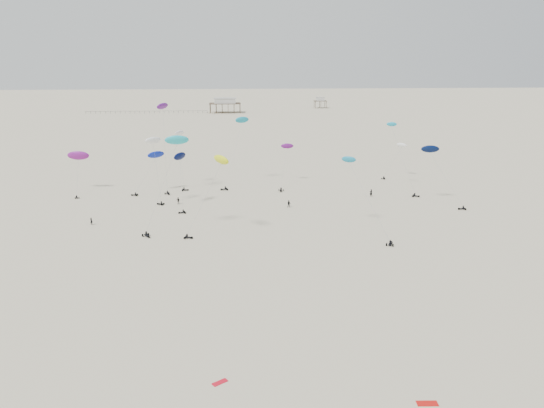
{
  "coord_description": "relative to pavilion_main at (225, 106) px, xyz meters",
  "views": [
    {
      "loc": [
        -8.36,
        -12.79,
        34.61
      ],
      "look_at": [
        0.0,
        88.0,
        7.0
      ],
      "focal_mm": 35.0,
      "sensor_mm": 36.0,
      "label": 1
    }
  ],
  "objects": [
    {
      "name": "rig_10",
      "position": [
        4.12,
        -212.54,
        8.49
      ],
      "size": [
        8.76,
        14.41,
        20.98
      ],
      "rotation": [
        0.0,
        0.0,
        1.82
      ],
      "color": "black",
      "rests_on": "ground"
    },
    {
      "name": "rig_1",
      "position": [
        29.8,
        -261.55,
        2.92
      ],
      "size": [
        8.25,
        16.96,
        20.12
      ],
      "rotation": [
        0.0,
        0.0,
        5.77
      ],
      "color": "black",
      "rests_on": "ground"
    },
    {
      "name": "rig_0",
      "position": [
        -15.15,
        -221.87,
        13.81
      ],
      "size": [
        3.99,
        6.99,
        24.02
      ],
      "rotation": [
        0.0,
        0.0,
        3.68
      ],
      "color": "black",
      "rests_on": "ground"
    },
    {
      "name": "pier_fence",
      "position": [
        -52.0,
        -0.0,
        -3.45
      ],
      "size": [
        80.2,
        0.2,
        1.5
      ],
      "color": "black",
      "rests_on": "ground"
    },
    {
      "name": "spectator_0",
      "position": [
        -28.32,
        -250.33,
        -4.22
      ],
      "size": [
        0.85,
        0.77,
        1.93
      ],
      "primitive_type": "imported",
      "rotation": [
        0.0,
        0.0,
        2.63
      ],
      "color": "black",
      "rests_on": "ground"
    },
    {
      "name": "rig_4",
      "position": [
        -10.27,
        -255.62,
        10.45
      ],
      "size": [
        10.12,
        7.62,
        20.23
      ],
      "rotation": [
        0.0,
        0.0,
        3.71
      ],
      "color": "black",
      "rests_on": "ground"
    },
    {
      "name": "rig_2",
      "position": [
        52.78,
        -237.77,
        6.34
      ],
      "size": [
        8.63,
        11.34,
        15.94
      ],
      "rotation": [
        0.0,
        0.0,
        1.6
      ],
      "color": "black",
      "rests_on": "ground"
    },
    {
      "name": "rig_9",
      "position": [
        48.42,
        -226.91,
        3.98
      ],
      "size": [
        6.24,
        14.35,
        20.77
      ],
      "rotation": [
        0.0,
        0.0,
        4.21
      ],
      "color": "black",
      "rests_on": "ground"
    },
    {
      "name": "rig_6",
      "position": [
        -11.5,
        -215.49,
        5.25
      ],
      "size": [
        4.14,
        10.89,
        16.13
      ],
      "rotation": [
        0.0,
        0.0,
        4.62
      ],
      "color": "black",
      "rests_on": "ground"
    },
    {
      "name": "spectator_2",
      "position": [
        -11.08,
        -234.52,
        -4.22
      ],
      "size": [
        1.33,
        1.02,
        2.0
      ],
      "primitive_type": "imported",
      "rotation": [
        0.0,
        0.0,
        5.92
      ],
      "color": "black",
      "rests_on": "ground"
    },
    {
      "name": "ground_plane",
      "position": [
        10.0,
        -150.0,
        -4.22
      ],
      "size": [
        900.0,
        900.0,
        0.0
      ],
      "primitive_type": "plane",
      "color": "beige"
    },
    {
      "name": "pavilion_small",
      "position": [
        70.0,
        30.0,
        -0.74
      ],
      "size": [
        9.0,
        7.0,
        8.0
      ],
      "color": "brown",
      "rests_on": "ground"
    },
    {
      "name": "rig_8",
      "position": [
        -16.26,
        -233.68,
        8.0
      ],
      "size": [
        4.5,
        4.57,
        16.77
      ],
      "rotation": [
        0.0,
        0.0,
        1.23
      ],
      "color": "black",
      "rests_on": "ground"
    },
    {
      "name": "grounded_kite_b",
      "position": [
        0.13,
        -311.05,
        -4.22
      ],
      "size": [
        1.89,
        1.58,
        0.07
      ],
      "primitive_type": "cube",
      "rotation": [
        0.0,
        0.0,
        0.58
      ],
      "color": "red",
      "rests_on": "ground"
    },
    {
      "name": "spectator_3",
      "position": [
        38.57,
        -231.08,
        -4.22
      ],
      "size": [
        0.84,
        0.59,
        2.29
      ],
      "primitive_type": "imported",
      "rotation": [
        0.0,
        0.0,
        3.12
      ],
      "color": "black",
      "rests_on": "ground"
    },
    {
      "name": "pavilion_main",
      "position": [
        0.0,
        0.0,
        0.0
      ],
      "size": [
        21.0,
        13.0,
        9.8
      ],
      "color": "brown",
      "rests_on": "ground"
    },
    {
      "name": "grounded_kite_a",
      "position": [
        21.71,
        -316.59,
        -4.22
      ],
      "size": [
        2.26,
        1.06,
        0.08
      ],
      "primitive_type": "cube",
      "rotation": [
        0.0,
        0.0,
        -0.08
      ],
      "color": "red",
      "rests_on": "ground"
    },
    {
      "name": "rig_5",
      "position": [
        52.52,
        -207.86,
        2.95
      ],
      "size": [
        8.9,
        6.97,
        11.23
      ],
      "rotation": [
        0.0,
        0.0,
        5.68
      ],
      "color": "black",
      "rests_on": "ground"
    },
    {
      "name": "spectator_1",
      "position": [
        15.98,
        -239.74,
        -4.22
      ],
      "size": [
        1.07,
        0.75,
        2.01
      ],
      "primitive_type": "imported",
      "rotation": [
        0.0,
        0.0,
        6.09
      ],
      "color": "black",
      "rests_on": "ground"
    },
    {
      "name": "rig_3",
      "position": [
        17.51,
        -215.69,
        2.42
      ],
      "size": [
        5.79,
        14.86,
        16.07
      ],
      "rotation": [
        0.0,
        0.0,
        2.97
      ],
      "color": "black",
      "rests_on": "ground"
    },
    {
      "name": "rig_7",
      "position": [
        -39.15,
        -216.92,
        4.59
      ],
      "size": [
        6.19,
        12.85,
        13.09
      ],
      "rotation": [
        0.0,
        0.0,
        0.46
      ],
      "color": "black",
      "rests_on": "ground"
    },
    {
      "name": "rig_11",
      "position": [
        -10.05,
        -235.94,
        5.68
      ],
      "size": [
        3.7,
        11.72,
        13.98
      ],
      "rotation": [
        0.0,
        0.0,
        1.84
      ],
      "color": "black",
      "rests_on": "ground"
    },
    {
      "name": "rig_13",
      "position": [
        -18.69,
        -220.42,
        4.28
      ],
      "size": [
        8.86,
        8.62,
        12.0
      ],
      "rotation": [
        0.0,
        0.0,
        1.49
      ],
      "color": "black",
      "rests_on": "ground"
    },
    {
      "name": "rig_12",
      "position": [
        -0.97,
        -258.17,
        8.69
      ],
      "size": [
        10.2,
        7.02,
        16.83
      ],
      "rotation": [
        0.0,
        0.0,
        4.41
      ],
      "color": "black",
      "rests_on": "ground"
    }
  ]
}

